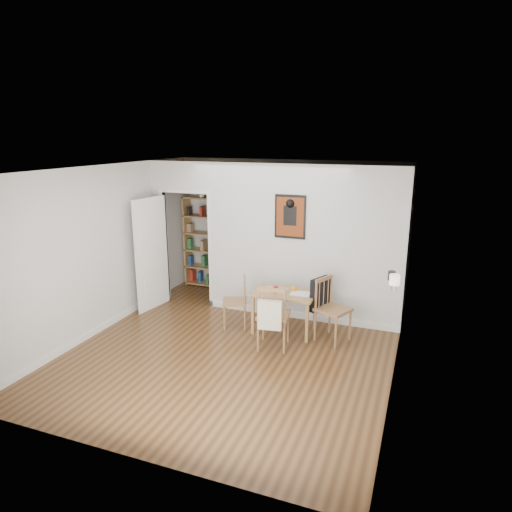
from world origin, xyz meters
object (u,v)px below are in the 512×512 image
at_px(chair_left, 235,302).
at_px(bookshelf, 204,242).
at_px(mantel_lamp, 395,281).
at_px(orange_fruit, 294,289).
at_px(notebook, 300,294).
at_px(chair_right, 332,309).
at_px(ceramic_jar_b, 392,274).
at_px(fireplace, 391,321).
at_px(red_glass, 276,289).
at_px(chair_front, 273,315).
at_px(dining_table, 285,297).
at_px(ceramic_jar_a, 392,276).

bearing_deg(chair_left, bookshelf, 129.35).
bearing_deg(mantel_lamp, orange_fruit, 150.15).
relative_size(bookshelf, orange_fruit, 21.59).
relative_size(orange_fruit, notebook, 0.29).
xyz_separation_m(chair_right, orange_fruit, (-0.64, 0.12, 0.20)).
bearing_deg(ceramic_jar_b, mantel_lamp, -82.65).
bearing_deg(fireplace, chair_left, 170.95).
xyz_separation_m(red_glass, mantel_lamp, (1.79, -0.74, 0.57)).
distance_m(chair_front, fireplace, 1.65).
xyz_separation_m(chair_right, fireplace, (0.89, -0.45, 0.11)).
bearing_deg(bookshelf, dining_table, -36.40).
height_order(chair_left, orange_fruit, chair_left).
bearing_deg(mantel_lamp, dining_table, 154.36).
relative_size(chair_left, red_glass, 8.53).
xyz_separation_m(dining_table, bookshelf, (-2.25, 1.66, 0.34)).
relative_size(fireplace, ceramic_jar_a, 10.19).
relative_size(dining_table, red_glass, 9.82).
bearing_deg(dining_table, fireplace, -16.52).
distance_m(fireplace, orange_fruit, 1.63).
bearing_deg(fireplace, dining_table, 163.48).
height_order(dining_table, notebook, notebook).
relative_size(orange_fruit, mantel_lamp, 0.42).
height_order(dining_table, orange_fruit, orange_fruit).
xyz_separation_m(chair_right, notebook, (-0.50, 0.03, 0.17)).
bearing_deg(orange_fruit, bookshelf, 146.46).
bearing_deg(bookshelf, red_glass, -39.00).
relative_size(chair_right, red_glass, 9.82).
relative_size(dining_table, bookshelf, 0.52).
bearing_deg(ceramic_jar_b, dining_table, 171.19).
relative_size(dining_table, orange_fruit, 11.29).
relative_size(chair_left, orange_fruit, 9.80).
relative_size(red_glass, ceramic_jar_b, 1.06).
height_order(chair_front, notebook, chair_front).
height_order(dining_table, bookshelf, bookshelf).
distance_m(fireplace, notebook, 1.48).
distance_m(mantel_lamp, ceramic_jar_b, 0.56).
relative_size(chair_front, fireplace, 0.79).
bearing_deg(dining_table, chair_left, -173.17).
bearing_deg(chair_left, dining_table, 6.83).
bearing_deg(dining_table, ceramic_jar_b, -8.81).
height_order(mantel_lamp, ceramic_jar_a, mantel_lamp).
bearing_deg(orange_fruit, notebook, -34.15).
bearing_deg(ceramic_jar_a, chair_front, -172.97).
bearing_deg(mantel_lamp, ceramic_jar_a, 98.54).
bearing_deg(chair_right, ceramic_jar_b, -14.22).
bearing_deg(ceramic_jar_b, chair_left, 176.44).
height_order(red_glass, notebook, red_glass).
bearing_deg(notebook, bookshelf, 146.43).
relative_size(chair_front, orange_fruit, 11.37).
distance_m(orange_fruit, ceramic_jar_b, 1.59).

